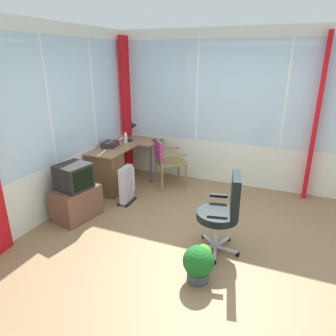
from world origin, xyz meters
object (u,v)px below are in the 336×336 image
object	(u,v)px
office_chair	(225,208)
tv_on_stand	(76,195)
spray_bottle	(126,137)
paper_tray	(110,144)
tv_remote	(157,140)
desk_lamp	(133,129)
space_heater	(127,184)
desk	(109,170)
potted_plant	(199,262)
wooden_armchair	(165,157)

from	to	relation	value
office_chair	tv_on_stand	distance (m)	2.17
office_chair	spray_bottle	bearing A→B (deg)	54.75
paper_tray	office_chair	xyz separation A→B (m)	(-1.24, -2.34, -0.20)
spray_bottle	office_chair	size ratio (longest dim) A/B	0.22
tv_remote	office_chair	world-z (taller)	office_chair
desk_lamp	spray_bottle	xyz separation A→B (m)	(-0.22, 0.05, -0.12)
space_heater	paper_tray	bearing A→B (deg)	49.86
desk	spray_bottle	distance (m)	0.72
desk	tv_on_stand	xyz separation A→B (m)	(-0.99, -0.07, -0.04)
desk_lamp	office_chair	xyz separation A→B (m)	(-1.78, -2.16, -0.39)
desk	potted_plant	bearing A→B (deg)	-127.10
desk_lamp	wooden_armchair	world-z (taller)	desk_lamp
desk_lamp	wooden_armchair	distance (m)	0.86
desk_lamp	space_heater	distance (m)	1.31
paper_tray	potted_plant	size ratio (longest dim) A/B	0.74
office_chair	desk	bearing A→B (deg)	66.15
desk_lamp	office_chair	size ratio (longest dim) A/B	0.35
desk_lamp	potted_plant	xyz separation A→B (m)	(-2.40, -2.05, -0.74)
desk_lamp	office_chair	world-z (taller)	desk_lamp
tv_remote	potted_plant	distance (m)	3.05
tv_remote	tv_on_stand	xyz separation A→B (m)	(-1.91, 0.42, -0.38)
desk_lamp	tv_on_stand	size ratio (longest dim) A/B	0.42
desk_lamp	space_heater	xyz separation A→B (m)	(-1.06, -0.43, -0.65)
paper_tray	spray_bottle	bearing A→B (deg)	-22.72
tv_remote	office_chair	size ratio (longest dim) A/B	0.15
space_heater	tv_remote	bearing A→B (deg)	0.38
paper_tray	tv_remote	bearing A→B (deg)	-42.36
desk	potted_plant	xyz separation A→B (m)	(-1.60, -2.12, -0.18)
tv_remote	wooden_armchair	bearing A→B (deg)	-152.23
wooden_armchair	potted_plant	distance (m)	2.56
potted_plant	paper_tray	bearing A→B (deg)	50.24
wooden_armchair	desk	bearing A→B (deg)	125.57
tv_on_stand	space_heater	distance (m)	0.85
spray_bottle	paper_tray	xyz separation A→B (m)	(-0.32, 0.13, -0.06)
desk	tv_remote	distance (m)	1.10
office_chair	potted_plant	world-z (taller)	office_chair
desk_lamp	space_heater	size ratio (longest dim) A/B	0.57
spray_bottle	tv_on_stand	xyz separation A→B (m)	(-1.57, -0.05, -0.47)
desk	space_heater	size ratio (longest dim) A/B	2.35
space_heater	desk	bearing A→B (deg)	62.38
spray_bottle	potted_plant	size ratio (longest dim) A/B	0.53
space_heater	potted_plant	world-z (taller)	space_heater
office_chair	potted_plant	xyz separation A→B (m)	(-0.62, 0.11, -0.35)
paper_tray	wooden_armchair	size ratio (longest dim) A/B	0.35
tv_remote	tv_on_stand	bearing A→B (deg)	153.63
tv_remote	paper_tray	xyz separation A→B (m)	(-0.66, 0.61, 0.03)
desk	office_chair	size ratio (longest dim) A/B	1.45
paper_tray	wooden_armchair	distance (m)	0.99
desk	desk_lamp	world-z (taller)	desk_lamp
spray_bottle	desk_lamp	bearing A→B (deg)	-12.67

